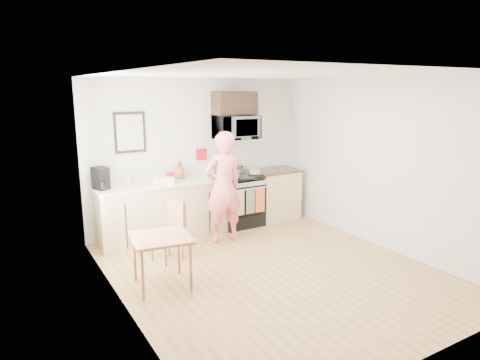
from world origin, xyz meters
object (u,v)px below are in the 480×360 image
range (239,201)px  person (223,187)px  cake (255,172)px  microwave (236,127)px  chair (173,222)px  dining_table (161,242)px

range → person: 0.99m
range → person: bearing=-136.9°
person → cake: (0.92, 0.51, 0.07)m
person → cake: bearing=-153.3°
microwave → person: 1.29m
chair → cake: bearing=4.8°
person → chair: bearing=13.5°
person → dining_table: 1.80m
microwave → chair: microwave is taller
chair → cake: (1.89, 0.78, 0.41)m
person → chair: size_ratio=2.06×
chair → range: bearing=10.8°
range → chair: range is taller
microwave → range: bearing=-89.9°
dining_table → chair: bearing=58.6°
dining_table → cake: size_ratio=2.79×
microwave → chair: (-1.61, -0.98, -1.20)m
dining_table → microwave: bearing=40.1°
range → person: size_ratio=0.65×
microwave → cake: 0.87m
range → person: person is taller
microwave → chair: size_ratio=0.88×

